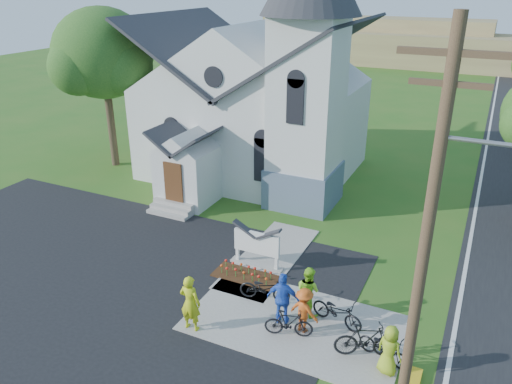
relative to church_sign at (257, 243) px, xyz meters
The scene contains 19 objects.
ground 3.57m from the church_sign, 69.44° to the right, with size 120.00×120.00×0.00m, color #2B611B.
parking_lot 7.86m from the church_sign, 138.12° to the right, with size 20.00×16.00×0.02m, color black.
sidewalk 3.95m from the church_sign, 45.00° to the right, with size 7.00×4.00×0.05m, color gray.
church 11.06m from the church_sign, 114.73° to the left, with size 12.35×12.00×13.00m.
church_sign is the anchor object (origin of this frame).
flower_bed 1.34m from the church_sign, 90.00° to the right, with size 2.60×1.10×0.07m, color #371B0F.
utility_pole 9.18m from the church_sign, 35.60° to the right, with size 3.45×0.28×10.00m.
tree_lot_corner 15.53m from the church_sign, 152.02° to the left, with size 5.60×5.60×9.15m.
distant_hills 53.34m from the church_sign, 85.10° to the left, with size 61.00×10.00×5.60m.
cyclist_0 4.41m from the church_sign, 93.19° to the right, with size 0.72×0.47×1.96m, color #BFCE18.
bike_0 2.39m from the church_sign, 57.50° to the right, with size 0.64×1.82×0.96m, color black.
cyclist_1 3.49m from the church_sign, 34.98° to the right, with size 0.85×0.66×1.76m, color #95E72B.
bike_1 4.37m from the church_sign, 51.04° to the right, with size 0.44×1.55×0.93m, color black.
cyclist_2 3.67m from the church_sign, 51.08° to the right, with size 1.09×0.45×1.86m, color blue.
bike_2 4.52m from the church_sign, 28.69° to the right, with size 0.64×1.84×0.97m, color black.
cyclist_3 4.25m from the church_sign, 43.74° to the right, with size 1.01×0.58×1.56m, color #C75016.
bike_3 6.10m from the church_sign, 32.18° to the right, with size 0.54×1.90×1.14m, color black.
cyclist_4 6.93m from the church_sign, 31.60° to the right, with size 0.77×0.50×1.58m, color #97B421.
bike_4 6.54m from the church_sign, 29.19° to the right, with size 0.58×1.66×0.87m, color black.
Camera 1 is at (6.12, -12.15, 10.56)m, focal length 35.00 mm.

